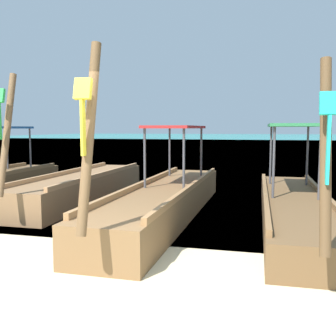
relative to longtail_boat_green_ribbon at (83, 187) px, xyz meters
name	(u,v)px	position (x,y,z in m)	size (l,w,h in m)	color
ground	(78,299)	(2.58, -5.34, -0.34)	(120.00, 120.00, 0.00)	beige
sea_water	(252,139)	(2.58, 56.71, -0.33)	(120.00, 120.00, 0.00)	teal
longtail_boat_green_ribbon	(83,187)	(0.00, 0.00, 0.00)	(1.16, 6.14, 2.83)	olive
longtail_boat_yellow_ribbon	(166,199)	(2.54, -1.30, 0.03)	(1.26, 7.23, 2.86)	brown
longtail_boat_turquoise_ribbon	(294,206)	(5.09, -1.17, -0.02)	(1.27, 6.94, 2.62)	brown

